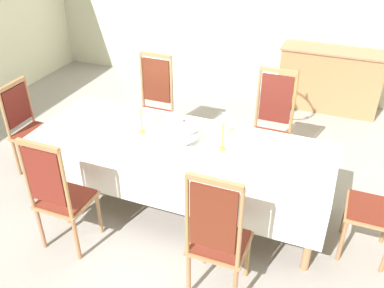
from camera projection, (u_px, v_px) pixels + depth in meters
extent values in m
cube|color=gray|center=(179.00, 210.00, 4.34)|extent=(7.14, 6.41, 0.04)
cylinder|color=#9E7F43|center=(47.00, 169.00, 4.29)|extent=(0.07, 0.07, 0.74)
cylinder|color=#AA764D|center=(310.00, 237.00, 3.46)|extent=(0.07, 0.07, 0.74)
cylinder|color=#9D7A4B|center=(91.00, 132.00, 4.92)|extent=(0.07, 0.07, 0.74)
cylinder|color=#997C47|center=(322.00, 182.00, 4.09)|extent=(0.07, 0.07, 0.74)
cube|color=#9F794A|center=(181.00, 148.00, 4.01)|extent=(2.73, 0.88, 0.08)
cube|color=#A3754B|center=(181.00, 143.00, 3.99)|extent=(2.85, 1.00, 0.03)
cube|color=white|center=(181.00, 141.00, 3.98)|extent=(2.87, 1.02, 0.00)
cube|color=white|center=(159.00, 190.00, 3.69)|extent=(2.87, 0.00, 0.44)
cube|color=white|center=(199.00, 136.00, 4.49)|extent=(2.87, 0.00, 0.44)
cube|color=white|center=(60.00, 133.00, 4.54)|extent=(0.00, 1.02, 0.44)
cube|color=white|center=(332.00, 194.00, 3.64)|extent=(0.00, 1.02, 0.44)
cylinder|color=#AC7645|center=(65.00, 204.00, 4.04)|extent=(0.04, 0.04, 0.46)
cylinder|color=#9D7750|center=(99.00, 214.00, 3.92)|extent=(0.04, 0.04, 0.46)
cylinder|color=#AB714F|center=(41.00, 228.00, 3.75)|extent=(0.04, 0.04, 0.46)
cylinder|color=#AB6D43|center=(77.00, 239.00, 3.63)|extent=(0.04, 0.04, 0.46)
cube|color=#A3754B|center=(66.00, 200.00, 3.71)|extent=(0.44, 0.42, 0.03)
cube|color=maroon|center=(66.00, 198.00, 3.69)|extent=(0.40, 0.38, 0.02)
cylinder|color=#A77149|center=(26.00, 175.00, 3.44)|extent=(0.03, 0.03, 0.67)
cylinder|color=#AA7F4C|center=(66.00, 186.00, 3.31)|extent=(0.03, 0.03, 0.67)
cube|color=maroon|center=(45.00, 177.00, 3.36)|extent=(0.34, 0.02, 0.51)
cube|color=#A3754B|center=(37.00, 146.00, 3.20)|extent=(0.40, 0.04, 0.04)
cylinder|color=#A77E45|center=(160.00, 145.00, 4.96)|extent=(0.04, 0.04, 0.46)
cylinder|color=#9F7448|center=(131.00, 138.00, 5.08)|extent=(0.04, 0.04, 0.46)
cylinder|color=#9E7D41|center=(172.00, 131.00, 5.25)|extent=(0.04, 0.04, 0.46)
cylinder|color=#A76D47|center=(145.00, 125.00, 5.37)|extent=(0.04, 0.04, 0.46)
cube|color=#A3754B|center=(151.00, 117.00, 5.04)|extent=(0.44, 0.42, 0.03)
cube|color=maroon|center=(151.00, 115.00, 5.02)|extent=(0.40, 0.38, 0.02)
cylinder|color=#9D7D55|center=(172.00, 86.00, 4.94)|extent=(0.03, 0.03, 0.70)
cylinder|color=#9A6F49|center=(142.00, 81.00, 5.06)|extent=(0.03, 0.03, 0.70)
cube|color=maroon|center=(157.00, 81.00, 4.98)|extent=(0.34, 0.02, 0.53)
cube|color=#A3754B|center=(155.00, 55.00, 4.81)|extent=(0.40, 0.04, 0.04)
cylinder|color=#A1794D|center=(204.00, 244.00, 3.59)|extent=(0.04, 0.04, 0.46)
cylinder|color=#A17444|center=(247.00, 256.00, 3.47)|extent=(0.04, 0.04, 0.46)
cylinder|color=#A97249|center=(189.00, 274.00, 3.30)|extent=(0.04, 0.04, 0.46)
cube|color=#A3754B|center=(220.00, 243.00, 3.26)|extent=(0.44, 0.42, 0.03)
cube|color=maroon|center=(220.00, 241.00, 3.24)|extent=(0.40, 0.38, 0.02)
cylinder|color=#A67943|center=(187.00, 216.00, 2.97)|extent=(0.03, 0.03, 0.72)
cylinder|color=#A27A50|center=(240.00, 230.00, 2.85)|extent=(0.03, 0.03, 0.72)
cube|color=maroon|center=(213.00, 219.00, 2.89)|extent=(0.34, 0.02, 0.55)
cube|color=#A3754B|center=(214.00, 181.00, 2.72)|extent=(0.40, 0.04, 0.04)
cylinder|color=#9F6F51|center=(280.00, 170.00, 4.51)|extent=(0.04, 0.04, 0.46)
cylinder|color=#A27949|center=(246.00, 163.00, 4.63)|extent=(0.04, 0.04, 0.46)
cylinder|color=#996D54|center=(286.00, 153.00, 4.80)|extent=(0.04, 0.04, 0.46)
cylinder|color=#9C784B|center=(254.00, 147.00, 4.92)|extent=(0.04, 0.04, 0.46)
cube|color=#A3754B|center=(268.00, 140.00, 4.59)|extent=(0.44, 0.42, 0.03)
cube|color=maroon|center=(269.00, 138.00, 4.58)|extent=(0.40, 0.38, 0.02)
cylinder|color=#A37B42|center=(294.00, 105.00, 4.48)|extent=(0.03, 0.03, 0.72)
cylinder|color=#997851|center=(258.00, 99.00, 4.61)|extent=(0.03, 0.03, 0.72)
cube|color=maroon|center=(276.00, 99.00, 4.53)|extent=(0.34, 0.02, 0.55)
cube|color=#A3754B|center=(279.00, 71.00, 4.36)|extent=(0.40, 0.04, 0.04)
cylinder|color=#A76D4E|center=(64.00, 147.00, 4.91)|extent=(0.04, 0.04, 0.46)
cylinder|color=#AB7349|center=(43.00, 164.00, 4.61)|extent=(0.04, 0.04, 0.46)
cylinder|color=#A27D4C|center=(39.00, 141.00, 5.02)|extent=(0.04, 0.04, 0.46)
cylinder|color=#A47148|center=(16.00, 158.00, 4.72)|extent=(0.04, 0.04, 0.46)
cube|color=#A3754B|center=(36.00, 134.00, 4.69)|extent=(0.42, 0.44, 0.03)
cube|color=maroon|center=(36.00, 132.00, 4.68)|extent=(0.38, 0.40, 0.02)
cylinder|color=#A56D50|center=(29.00, 101.00, 4.75)|extent=(0.03, 0.03, 0.56)
cylinder|color=#AA7E51|center=(4.00, 116.00, 4.44)|extent=(0.03, 0.03, 0.56)
cube|color=maroon|center=(17.00, 106.00, 4.58)|extent=(0.02, 0.34, 0.43)
cube|color=#A3754B|center=(11.00, 84.00, 4.45)|extent=(0.04, 0.40, 0.04)
cylinder|color=#A36C46|center=(342.00, 241.00, 3.62)|extent=(0.04, 0.04, 0.46)
cylinder|color=#9A784F|center=(345.00, 214.00, 3.92)|extent=(0.04, 0.04, 0.46)
cube|color=#A3754B|center=(371.00, 211.00, 3.58)|extent=(0.42, 0.44, 0.03)
cube|color=maroon|center=(372.00, 209.00, 3.57)|extent=(0.38, 0.40, 0.02)
cylinder|color=white|center=(184.00, 141.00, 3.96)|extent=(0.17, 0.17, 0.02)
ellipsoid|color=white|center=(184.00, 134.00, 3.92)|extent=(0.30, 0.30, 0.14)
ellipsoid|color=silver|center=(184.00, 126.00, 3.88)|extent=(0.27, 0.27, 0.11)
sphere|color=brown|center=(184.00, 121.00, 3.85)|extent=(0.03, 0.03, 0.03)
cylinder|color=gold|center=(142.00, 132.00, 4.10)|extent=(0.07, 0.07, 0.02)
cylinder|color=gold|center=(141.00, 121.00, 4.04)|extent=(0.02, 0.02, 0.23)
cone|color=gold|center=(141.00, 110.00, 3.97)|extent=(0.04, 0.04, 0.02)
cylinder|color=silver|center=(140.00, 104.00, 3.94)|extent=(0.02, 0.02, 0.10)
cylinder|color=gold|center=(222.00, 149.00, 3.84)|extent=(0.07, 0.07, 0.02)
cylinder|color=gold|center=(223.00, 136.00, 3.77)|extent=(0.02, 0.02, 0.25)
cone|color=gold|center=(223.00, 124.00, 3.70)|extent=(0.04, 0.04, 0.02)
cylinder|color=silver|center=(223.00, 118.00, 3.67)|extent=(0.02, 0.02, 0.10)
cylinder|color=white|center=(171.00, 117.00, 4.34)|extent=(0.17, 0.17, 0.04)
cylinder|color=white|center=(171.00, 117.00, 4.34)|extent=(0.14, 0.14, 0.03)
torus|color=brown|center=(171.00, 116.00, 4.33)|extent=(0.17, 0.17, 0.01)
cylinder|color=white|center=(219.00, 127.00, 4.16)|extent=(0.19, 0.19, 0.04)
cylinder|color=white|center=(219.00, 127.00, 4.15)|extent=(0.16, 0.16, 0.03)
torus|color=brown|center=(219.00, 125.00, 4.15)|extent=(0.19, 0.19, 0.01)
cube|color=gold|center=(159.00, 118.00, 4.36)|extent=(0.02, 0.14, 0.00)
ellipsoid|color=gold|center=(163.00, 115.00, 4.42)|extent=(0.03, 0.05, 0.01)
cube|color=gold|center=(230.00, 133.00, 4.10)|extent=(0.01, 0.14, 0.00)
ellipsoid|color=gold|center=(232.00, 129.00, 4.17)|extent=(0.03, 0.05, 0.01)
cube|color=#A3754B|center=(329.00, 81.00, 6.06)|extent=(1.40, 0.44, 0.88)
cube|color=#A46F4E|center=(335.00, 50.00, 5.82)|extent=(1.44, 0.48, 0.02)
cube|color=#AF7D51|center=(356.00, 78.00, 6.13)|extent=(0.59, 0.01, 0.70)
cube|color=#A06944|center=(307.00, 72.00, 6.35)|extent=(0.59, 0.01, 0.70)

